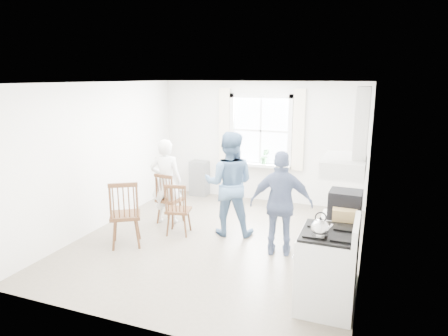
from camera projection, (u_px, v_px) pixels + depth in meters
room_shell at (218, 165)px, 6.39m from camera, size 4.62×5.12×2.64m
window_assembly at (260, 135)px, 8.58m from camera, size 1.88×0.24×1.70m
range_hood at (350, 151)px, 4.31m from camera, size 0.45×0.76×0.94m
shelf_unit at (199, 178)px, 9.20m from camera, size 0.40×0.30×0.80m
gas_stove at (327, 269)px, 4.68m from camera, size 0.68×0.76×1.12m
kettle at (320, 228)px, 4.42m from camera, size 0.21×0.21×0.29m
low_cabinet at (339, 249)px, 5.30m from camera, size 0.50×0.55×0.90m
stereo_stack at (345, 204)px, 5.14m from camera, size 0.41×0.37×0.36m
cardboard_box at (345, 216)px, 4.95m from camera, size 0.31×0.24×0.19m
windsor_chair_a at (177, 204)px, 6.79m from camera, size 0.46×0.46×0.93m
windsor_chair_b at (166, 193)px, 7.32m from camera, size 0.46×0.46×0.97m
windsor_chair_c at (124, 208)px, 6.27m from camera, size 0.64×0.63×1.11m
person_left at (166, 181)px, 7.38m from camera, size 0.71×0.71×1.59m
person_mid at (229, 184)px, 6.82m from camera, size 1.04×1.04×1.80m
person_right at (281, 204)px, 6.03m from camera, size 1.11×1.11×1.62m
potted_plant at (265, 156)px, 8.56m from camera, size 0.22×0.22×0.34m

